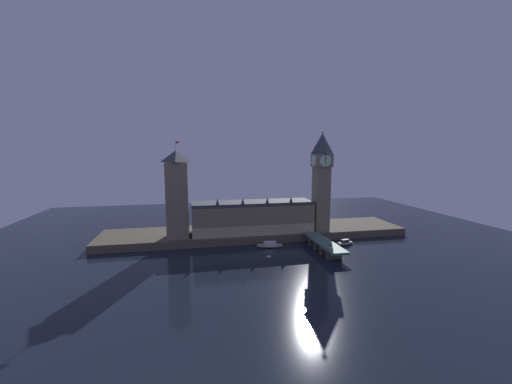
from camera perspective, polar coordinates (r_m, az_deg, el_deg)
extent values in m
plane|color=black|center=(199.21, 2.33, -10.91)|extent=(400.00, 400.00, 0.00)
cube|color=brown|center=(234.90, 0.01, -7.37)|extent=(220.00, 42.00, 5.32)
cube|color=#7F7056|center=(224.20, -0.65, -4.81)|extent=(84.84, 22.36, 19.61)
cube|color=tan|center=(214.88, -0.06, -7.07)|extent=(84.84, 0.20, 7.06)
cube|color=#383D42|center=(222.12, -0.65, -2.03)|extent=(84.84, 20.57, 2.40)
cone|color=#383D42|center=(208.85, -7.02, -1.77)|extent=(2.40, 2.40, 4.31)
cone|color=#383D42|center=(210.87, -2.42, -1.63)|extent=(2.40, 2.40, 4.31)
cone|color=#383D42|center=(214.22, 2.06, -1.48)|extent=(2.40, 2.40, 4.31)
cone|color=#383D42|center=(218.85, 6.38, -1.33)|extent=(2.40, 2.40, 4.31)
cube|color=#7F7056|center=(231.65, 11.71, -1.22)|extent=(10.33, 10.33, 46.25)
cube|color=#7F7056|center=(229.19, 11.89, 5.65)|extent=(12.19, 12.19, 9.21)
cylinder|color=#B7E5B7|center=(223.50, 12.53, 5.59)|extent=(8.29, 0.25, 8.29)
cylinder|color=#B7E5B7|center=(234.90, 11.29, 5.71)|extent=(8.29, 0.25, 8.29)
cylinder|color=#B7E5B7|center=(231.74, 13.31, 5.63)|extent=(0.25, 8.29, 8.29)
cylinder|color=#B7E5B7|center=(226.77, 10.45, 5.67)|extent=(0.25, 8.29, 8.29)
cube|color=black|center=(223.31, 12.56, 5.75)|extent=(0.36, 0.10, 6.21)
pyramid|color=#383D42|center=(229.15, 11.98, 8.62)|extent=(12.19, 12.19, 14.56)
sphere|color=gold|center=(229.48, 12.03, 10.64)|extent=(1.60, 1.60, 1.60)
cube|color=#7F7056|center=(214.59, -14.12, -1.41)|extent=(14.21, 14.21, 50.42)
pyramid|color=#383D42|center=(212.17, -14.37, 6.34)|extent=(14.49, 14.49, 7.50)
cylinder|color=#99999E|center=(212.18, -14.43, 8.17)|extent=(0.24, 0.24, 6.00)
cube|color=red|center=(212.17, -14.14, 8.74)|extent=(2.00, 0.08, 1.20)
cube|color=#476656|center=(203.92, 12.28, -8.97)|extent=(10.60, 46.00, 1.40)
cube|color=brown|center=(192.94, 13.95, -10.97)|extent=(9.01, 3.20, 4.98)
cube|color=brown|center=(200.84, 12.80, -10.20)|extent=(9.01, 3.20, 4.98)
cube|color=brown|center=(208.85, 11.74, -9.48)|extent=(9.01, 3.20, 4.98)
cube|color=brown|center=(216.96, 10.77, -8.81)|extent=(9.01, 3.20, 4.98)
cube|color=white|center=(191.01, 13.29, -9.73)|extent=(2.00, 4.73, 0.83)
cube|color=black|center=(190.82, 13.30, -9.55)|extent=(1.64, 2.13, 0.45)
cylinder|color=black|center=(191.97, 12.84, -9.71)|extent=(0.22, 0.64, 0.64)
cylinder|color=black|center=(192.75, 13.36, -9.66)|extent=(0.22, 0.64, 0.64)
cylinder|color=black|center=(189.44, 13.21, -9.96)|extent=(0.22, 0.64, 0.64)
cylinder|color=black|center=(190.22, 13.74, -9.90)|extent=(0.22, 0.64, 0.64)
cylinder|color=black|center=(194.36, 12.04, -9.44)|extent=(0.28, 0.28, 0.87)
cylinder|color=#47384C|center=(194.13, 12.05, -9.22)|extent=(0.38, 0.38, 0.72)
sphere|color=tan|center=(193.99, 12.05, -9.08)|extent=(0.24, 0.24, 0.24)
cylinder|color=black|center=(209.99, 10.09, -8.12)|extent=(0.28, 0.28, 0.83)
cylinder|color=#47384C|center=(209.79, 10.09, -7.92)|extent=(0.38, 0.38, 0.69)
sphere|color=tan|center=(209.67, 10.10, -7.80)|extent=(0.22, 0.22, 0.22)
cylinder|color=#2D3333|center=(188.81, 12.70, -10.03)|extent=(0.56, 0.56, 0.50)
cylinder|color=#2D3333|center=(187.96, 12.73, -9.18)|extent=(0.18, 0.18, 5.34)
sphere|color=#F9E5A3|center=(187.08, 12.76, -8.23)|extent=(0.60, 0.60, 0.60)
sphere|color=#F9E5A3|center=(186.99, 12.63, -8.34)|extent=(0.44, 0.44, 0.44)
sphere|color=#F9E5A3|center=(187.35, 12.88, -8.32)|extent=(0.44, 0.44, 0.44)
cylinder|color=#2D3333|center=(205.71, 13.59, -8.59)|extent=(0.56, 0.56, 0.50)
cylinder|color=#2D3333|center=(205.01, 13.62, -7.89)|extent=(0.18, 0.18, 4.74)
sphere|color=#F9E5A3|center=(204.27, 13.64, -7.10)|extent=(0.60, 0.60, 0.60)
sphere|color=#F9E5A3|center=(204.17, 13.52, -7.20)|extent=(0.44, 0.44, 0.44)
sphere|color=#F9E5A3|center=(204.55, 13.75, -7.18)|extent=(0.44, 0.44, 0.44)
cylinder|color=#2D3333|center=(214.83, 9.44, -7.79)|extent=(0.56, 0.56, 0.50)
cylinder|color=#2D3333|center=(214.18, 9.45, -7.14)|extent=(0.18, 0.18, 4.52)
sphere|color=#F9E5A3|center=(213.50, 9.47, -6.41)|extent=(0.60, 0.60, 0.60)
sphere|color=#F9E5A3|center=(213.42, 9.35, -6.51)|extent=(0.44, 0.44, 0.44)
sphere|color=#F9E5A3|center=(213.74, 9.58, -6.50)|extent=(0.44, 0.44, 0.44)
ellipsoid|color=#B2A893|center=(208.51, 2.54, -9.78)|extent=(18.50, 7.68, 2.01)
cube|color=tan|center=(208.24, 2.54, -9.54)|extent=(16.21, 6.41, 0.24)
cube|color=silver|center=(207.92, 2.55, -9.24)|extent=(8.46, 4.20, 2.01)
ellipsoid|color=#B2A893|center=(222.20, 15.89, -8.99)|extent=(12.39, 6.50, 1.86)
cube|color=tan|center=(221.97, 15.90, -8.78)|extent=(10.83, 5.41, 0.24)
cube|color=#2D333D|center=(221.68, 15.91, -8.52)|extent=(5.72, 3.59, 1.86)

